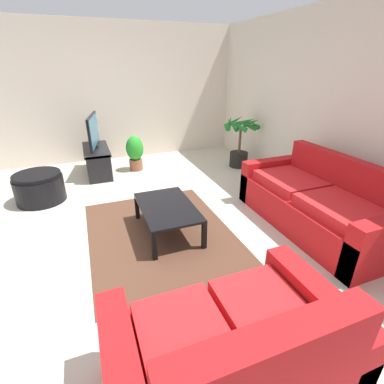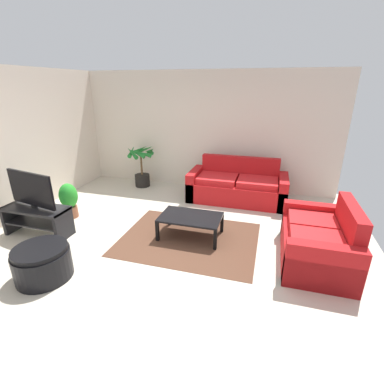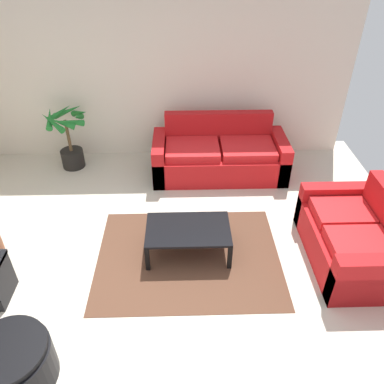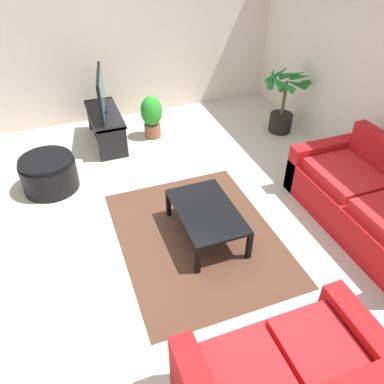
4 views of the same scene
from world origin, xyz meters
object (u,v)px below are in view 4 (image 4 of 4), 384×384
at_px(tv_stand, 105,123).
at_px(couch_main, 373,207).
at_px(potted_palm, 284,102).
at_px(potted_plant_small, 152,115).
at_px(ottoman, 49,173).
at_px(tv, 101,93).
at_px(coffee_table, 206,213).

bearing_deg(tv_stand, couch_main, 38.99).
relative_size(tv_stand, potted_palm, 1.08).
height_order(couch_main, potted_plant_small, couch_main).
bearing_deg(potted_plant_small, ottoman, -62.07).
bearing_deg(ottoman, tv, 135.52).
relative_size(couch_main, potted_plant_small, 3.06).
xyz_separation_m(couch_main, potted_plant_small, (-2.93, -1.73, 0.07)).
xyz_separation_m(tv, potted_plant_small, (0.07, 0.70, -0.44)).
bearing_deg(tv_stand, potted_plant_small, 83.98).
distance_m(potted_palm, potted_plant_small, 2.08).
distance_m(couch_main, tv, 3.90).
relative_size(tv, potted_palm, 0.97).
xyz_separation_m(potted_plant_small, ottoman, (0.86, -1.62, -0.15)).
height_order(potted_palm, ottoman, potted_palm).
xyz_separation_m(tv_stand, tv, (0.00, 0.00, 0.49)).
distance_m(tv, potted_palm, 2.79).
xyz_separation_m(tv_stand, potted_plant_small, (0.07, 0.71, 0.04)).
distance_m(couch_main, ottoman, 3.94).
relative_size(couch_main, ottoman, 2.94).
height_order(tv_stand, ottoman, tv_stand).
xyz_separation_m(tv_stand, coffee_table, (2.48, 0.64, 0.00)).
bearing_deg(potted_palm, tv, -103.04).
bearing_deg(tv_stand, coffee_table, 14.52).
relative_size(tv, potted_plant_small, 1.47).
bearing_deg(couch_main, potted_palm, 173.55).
bearing_deg(coffee_table, couch_main, 73.60).
relative_size(tv_stand, potted_plant_small, 1.63).
bearing_deg(tv, tv_stand, -100.53).
height_order(potted_plant_small, ottoman, potted_plant_small).
height_order(potted_palm, potted_plant_small, potted_palm).
relative_size(tv, ottoman, 1.41).
relative_size(tv_stand, ottoman, 1.56).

